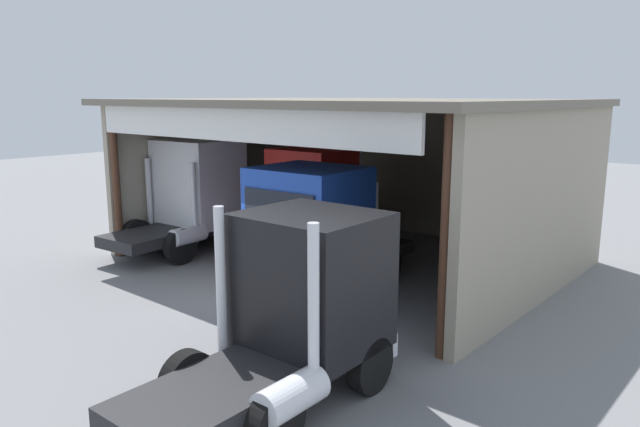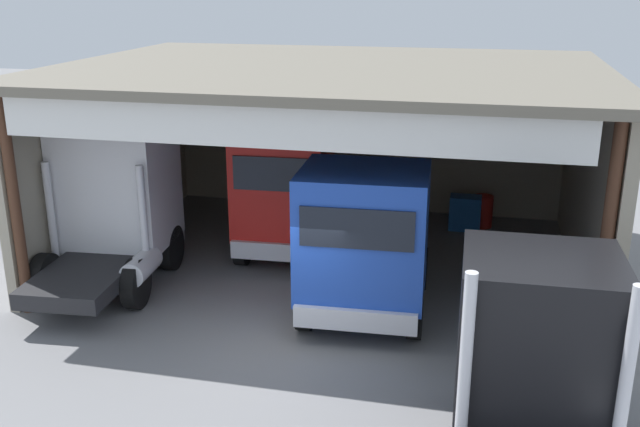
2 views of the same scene
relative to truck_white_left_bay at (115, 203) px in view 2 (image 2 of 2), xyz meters
name	(u,v)px [view 2 (image 2 of 2)]	position (x,y,z in m)	size (l,w,h in m)	color
ground_plane	(283,343)	(4.82, -2.35, -1.93)	(80.00, 80.00, 0.00)	slate
workshop_shed	(339,122)	(4.82, 3.20, 1.57)	(12.92, 10.09, 5.07)	#9E937F
truck_white_left_bay	(115,203)	(0.00, 0.00, 0.00)	(2.86, 4.91, 3.72)	white
truck_red_right_bay	(286,192)	(3.59, 2.33, -0.15)	(2.62, 5.18, 3.51)	red
truck_blue_yard_outside	(364,240)	(6.18, -0.78, -0.16)	(2.90, 5.32, 3.40)	#1E47B7
truck_black_center_bay	(539,366)	(9.51, -5.12, -0.29)	(2.55, 5.05, 3.35)	black
oil_drum	(483,211)	(8.62, 5.93, -1.45)	(0.58, 0.58, 0.95)	#B21E19
tool_cart	(465,213)	(8.12, 5.58, -1.43)	(0.90, 0.60, 1.00)	#1E59A5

